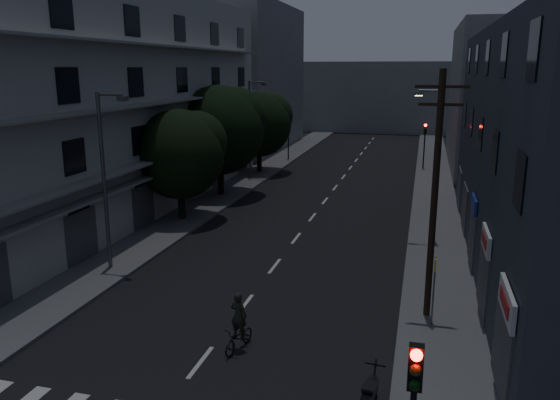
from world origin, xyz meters
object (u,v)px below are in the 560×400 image
at_px(utility_pole, 435,192).
at_px(cyclist, 239,331).
at_px(motorcycle, 370,398).
at_px(bus_stop_sign, 434,280).

xyz_separation_m(utility_pole, cyclist, (-6.04, -4.05, -4.17)).
height_order(utility_pole, cyclist, utility_pole).
bearing_deg(motorcycle, utility_pole, 82.75).
distance_m(bus_stop_sign, motorcycle, 6.05).
bearing_deg(utility_pole, cyclist, -146.17).
bearing_deg(cyclist, utility_pole, 46.91).
distance_m(utility_pole, motorcycle, 7.95).
relative_size(bus_stop_sign, cyclist, 1.23).
height_order(utility_pole, motorcycle, utility_pole).
height_order(bus_stop_sign, motorcycle, bus_stop_sign).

